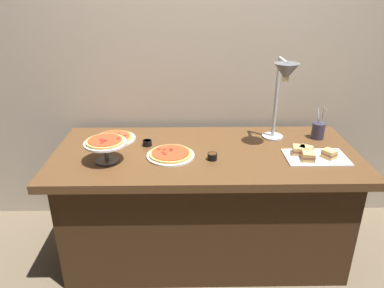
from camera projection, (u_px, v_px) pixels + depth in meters
The scene contains 11 objects.
ground_plane at pixel (204, 248), 2.58m from camera, with size 8.00×8.00×0.00m, color brown.
back_wall at pixel (203, 65), 2.55m from camera, with size 4.40×0.04×2.40m, color #B7A893.
buffet_table at pixel (205, 202), 2.42m from camera, with size 1.90×0.84×0.76m.
heat_lamp at pixel (284, 81), 2.18m from camera, with size 0.15×0.31×0.55m.
pizza_plate_front at pixel (171, 154), 2.20m from camera, with size 0.29×0.29×0.03m.
pizza_plate_center at pixel (114, 138), 2.43m from camera, with size 0.28×0.28×0.03m.
pizza_plate_raised_stand at pixel (105, 144), 2.10m from camera, with size 0.25×0.25×0.14m.
sandwich_platter at pixel (313, 155), 2.17m from camera, with size 0.37×0.23×0.06m.
sauce_cup_near at pixel (147, 143), 2.34m from camera, with size 0.06×0.06×0.04m.
sauce_cup_far at pixel (212, 156), 2.15m from camera, with size 0.06×0.06×0.04m.
utensil_holder at pixel (318, 130), 2.44m from camera, with size 0.08×0.08×0.23m.
Camera 1 is at (-0.12, -2.06, 1.72)m, focal length 33.84 mm.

